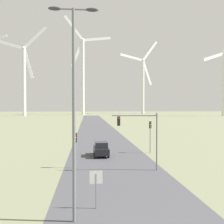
{
  "coord_description": "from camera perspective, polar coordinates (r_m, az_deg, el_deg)",
  "views": [
    {
      "loc": [
        -2.6,
        -9.43,
        6.34
      ],
      "look_at": [
        0.0,
        18.21,
        5.72
      ],
      "focal_mm": 42.0,
      "sensor_mm": 36.0,
      "label": 1
    }
  ],
  "objects": [
    {
      "name": "traffic_light_post_near_left",
      "position": [
        27.15,
        -7.94,
        -6.57
      ],
      "size": [
        0.28,
        0.34,
        3.58
      ],
      "color": "slate",
      "rests_on": "ground"
    },
    {
      "name": "streetlamp",
      "position": [
        14.37,
        -8.33,
        4.32
      ],
      "size": [
        2.69,
        0.32,
        11.66
      ],
      "color": "slate",
      "rests_on": "ground"
    },
    {
      "name": "traffic_light_mast_overhead",
      "position": [
        25.82,
        6.3,
        -3.77
      ],
      "size": [
        4.53,
        0.34,
        5.68
      ],
      "color": "slate",
      "rests_on": "ground"
    },
    {
      "name": "wind_turbine_left",
      "position": [
        178.65,
        -18.59,
        7.87
      ],
      "size": [
        33.9,
        2.6,
        57.88
      ],
      "color": "silver",
      "rests_on": "ground"
    },
    {
      "name": "road_surface",
      "position": [
        57.83,
        -2.78,
        -5.0
      ],
      "size": [
        10.0,
        240.0,
        0.01
      ],
      "color": "#47474C",
      "rests_on": "ground"
    },
    {
      "name": "traffic_light_post_near_right",
      "position": [
        35.75,
        8.32,
        -3.89
      ],
      "size": [
        0.28,
        0.34,
        4.27
      ],
      "color": "slate",
      "rests_on": "ground"
    },
    {
      "name": "wind_turbine_center",
      "position": [
        195.83,
        -6.35,
        9.18
      ],
      "size": [
        34.37,
        6.47,
        71.88
      ],
      "color": "silver",
      "rests_on": "ground"
    },
    {
      "name": "wind_turbine_far_right",
      "position": [
        183.18,
        23.16,
        7.1
      ],
      "size": [
        31.01,
        14.08,
        59.18
      ],
      "color": "silver",
      "rests_on": "ground"
    },
    {
      "name": "stop_sign_near",
      "position": [
        16.73,
        -3.48,
        -15.01
      ],
      "size": [
        0.81,
        0.07,
        2.36
      ],
      "color": "slate",
      "rests_on": "ground"
    },
    {
      "name": "car_approaching",
      "position": [
        33.58,
        -2.38,
        -8.01
      ],
      "size": [
        1.88,
        4.13,
        1.83
      ],
      "color": "black",
      "rests_on": "ground"
    },
    {
      "name": "wind_turbine_right",
      "position": [
        218.19,
        6.75,
        6.86
      ],
      "size": [
        33.14,
        12.7,
        61.07
      ],
      "color": "silver",
      "rests_on": "ground"
    }
  ]
}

